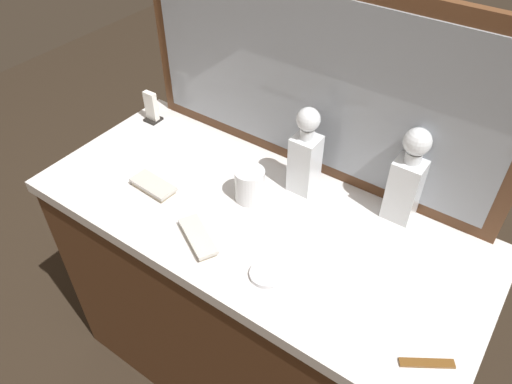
% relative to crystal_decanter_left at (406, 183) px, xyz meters
% --- Properties ---
extents(ground_plane, '(6.00, 6.00, 0.00)m').
position_rel_crystal_decanter_left_xyz_m(ground_plane, '(-0.32, -0.23, -0.97)').
color(ground_plane, '#2D2319').
extents(dresser, '(1.29, 0.58, 0.86)m').
position_rel_crystal_decanter_left_xyz_m(dresser, '(-0.32, -0.23, -0.54)').
color(dresser, brown).
rests_on(dresser, ground_plane).
extents(dresser_mirror, '(1.14, 0.03, 0.57)m').
position_rel_crystal_decanter_left_xyz_m(dresser_mirror, '(-0.32, 0.05, 0.17)').
color(dresser_mirror, brown).
rests_on(dresser_mirror, dresser).
extents(crystal_decanter_left, '(0.08, 0.08, 0.28)m').
position_rel_crystal_decanter_left_xyz_m(crystal_decanter_left, '(0.00, 0.00, 0.00)').
color(crystal_decanter_left, white).
rests_on(crystal_decanter_left, dresser).
extents(crystal_decanter_far_right, '(0.07, 0.07, 0.27)m').
position_rel_crystal_decanter_left_xyz_m(crystal_decanter_far_right, '(-0.27, -0.06, -0.00)').
color(crystal_decanter_far_right, white).
rests_on(crystal_decanter_far_right, dresser).
extents(crystal_tumbler_front, '(0.09, 0.09, 0.10)m').
position_rel_crystal_decanter_left_xyz_m(crystal_tumbler_front, '(-0.38, -0.18, -0.07)').
color(crystal_tumbler_front, white).
rests_on(crystal_tumbler_front, dresser).
extents(silver_brush_front, '(0.16, 0.12, 0.02)m').
position_rel_crystal_decanter_left_xyz_m(silver_brush_front, '(-0.39, -0.40, -0.10)').
color(silver_brush_front, '#B7A88C').
rests_on(silver_brush_front, dresser).
extents(silver_brush_rear, '(0.14, 0.07, 0.02)m').
position_rel_crystal_decanter_left_xyz_m(silver_brush_rear, '(-0.63, -0.32, -0.10)').
color(silver_brush_rear, '#B7A88C').
rests_on(silver_brush_rear, dresser).
extents(porcelain_dish, '(0.08, 0.08, 0.01)m').
position_rel_crystal_decanter_left_xyz_m(porcelain_dish, '(-0.18, -0.39, -0.11)').
color(porcelain_dish, silver).
rests_on(porcelain_dish, dresser).
extents(tortoiseshell_comb, '(0.11, 0.08, 0.01)m').
position_rel_crystal_decanter_left_xyz_m(tortoiseshell_comb, '(0.23, -0.39, -0.11)').
color(tortoiseshell_comb, brown).
rests_on(tortoiseshell_comb, dresser).
extents(napkin_holder, '(0.05, 0.05, 0.11)m').
position_rel_crystal_decanter_left_xyz_m(napkin_holder, '(-0.89, -0.05, -0.07)').
color(napkin_holder, black).
rests_on(napkin_holder, dresser).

